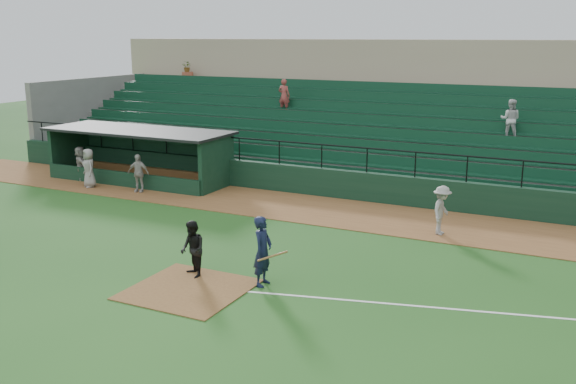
% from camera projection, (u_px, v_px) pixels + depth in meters
% --- Properties ---
extents(ground, '(90.00, 90.00, 0.00)m').
position_uv_depth(ground, '(209.00, 278.00, 18.35)').
color(ground, '#205019').
rests_on(ground, ground).
extents(warning_track, '(40.00, 4.00, 0.03)m').
position_uv_depth(warning_track, '(322.00, 210.00, 25.31)').
color(warning_track, brown).
rests_on(warning_track, ground).
extents(home_plate_dirt, '(3.00, 3.00, 0.03)m').
position_uv_depth(home_plate_dirt, '(189.00, 289.00, 17.47)').
color(home_plate_dirt, brown).
rests_on(home_plate_dirt, ground).
extents(foul_line, '(17.49, 4.44, 0.01)m').
position_uv_depth(foul_line, '(512.00, 314.00, 15.94)').
color(foul_line, white).
rests_on(foul_line, ground).
extents(stadium_structure, '(38.00, 13.08, 6.40)m').
position_uv_depth(stadium_structure, '(391.00, 125.00, 32.14)').
color(stadium_structure, black).
rests_on(stadium_structure, ground).
extents(dugout, '(8.90, 3.20, 2.42)m').
position_uv_depth(dugout, '(145.00, 151.00, 30.56)').
color(dugout, black).
rests_on(dugout, ground).
extents(batter_at_plate, '(1.05, 0.74, 1.94)m').
position_uv_depth(batter_at_plate, '(263.00, 251.00, 17.59)').
color(batter_at_plate, black).
rests_on(batter_at_plate, ground).
extents(umpire, '(1.00, 0.96, 1.62)m').
position_uv_depth(umpire, '(193.00, 249.00, 18.23)').
color(umpire, black).
rests_on(umpire, ground).
extents(runner, '(0.68, 1.12, 1.69)m').
position_uv_depth(runner, '(442.00, 210.00, 22.05)').
color(runner, '#99958F').
rests_on(runner, warning_track).
extents(dugout_player_a, '(1.03, 0.61, 1.65)m').
position_uv_depth(dugout_player_a, '(138.00, 173.00, 28.07)').
color(dugout_player_a, '#AAA59F').
rests_on(dugout_player_a, warning_track).
extents(dugout_player_b, '(1.01, 0.90, 1.73)m').
position_uv_depth(dugout_player_b, '(89.00, 168.00, 28.93)').
color(dugout_player_b, gray).
rests_on(dugout_player_b, warning_track).
extents(dugout_player_c, '(1.50, 1.21, 1.60)m').
position_uv_depth(dugout_player_c, '(81.00, 163.00, 30.30)').
color(dugout_player_c, '#9C9792').
rests_on(dugout_player_c, warning_track).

